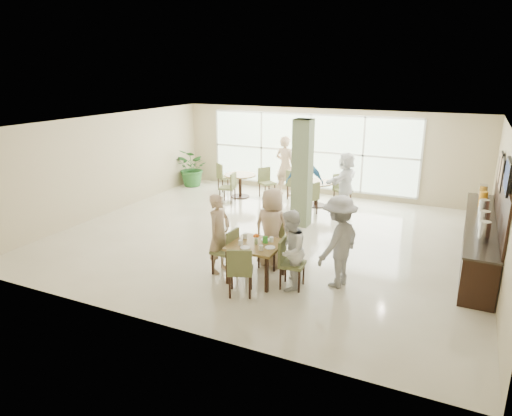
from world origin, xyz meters
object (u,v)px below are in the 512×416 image
at_px(teen_far, 272,228).
at_px(adult_b, 345,181).
at_px(adult_a, 304,183).
at_px(potted_plant, 193,168).
at_px(adult_standing, 285,166).
at_px(round_table_right, 316,188).
at_px(teen_right, 290,250).
at_px(main_table, 256,248).
at_px(buffet_counter, 481,238).
at_px(teen_left, 219,233).
at_px(round_table_left, 240,180).
at_px(teen_standing, 339,241).

height_order(teen_far, adult_b, adult_b).
relative_size(adult_a, adult_b, 1.06).
distance_m(potted_plant, teen_far, 7.33).
height_order(adult_a, adult_b, adult_a).
distance_m(teen_far, adult_standing, 5.69).
bearing_deg(round_table_right, teen_right, -77.17).
bearing_deg(main_table, buffet_counter, 35.43).
distance_m(buffet_counter, adult_standing, 6.69).
distance_m(main_table, teen_left, 0.86).
relative_size(potted_plant, teen_right, 0.87).
bearing_deg(adult_a, buffet_counter, -36.97).
bearing_deg(teen_right, adult_standing, -165.35).
bearing_deg(round_table_left, adult_standing, 33.70).
bearing_deg(potted_plant, adult_standing, 4.19).
bearing_deg(teen_far, teen_standing, 174.33).
relative_size(teen_right, teen_standing, 0.86).
bearing_deg(teen_right, teen_standing, 115.44).
xyz_separation_m(teen_left, teen_far, (0.86, 0.70, 0.03)).
xyz_separation_m(main_table, round_table_right, (-0.52, 5.39, -0.10)).
height_order(potted_plant, teen_far, teen_far).
relative_size(round_table_right, teen_left, 0.63).
bearing_deg(adult_a, teen_left, -109.85).
bearing_deg(potted_plant, teen_right, -45.03).
bearing_deg(adult_a, round_table_left, 145.50).
bearing_deg(teen_right, round_table_right, -174.91).
height_order(round_table_right, teen_standing, teen_standing).
bearing_deg(round_table_left, potted_plant, 165.14).
bearing_deg(teen_right, teen_far, -146.79).
bearing_deg(teen_left, teen_far, -44.66).
relative_size(round_table_left, adult_a, 0.57).
distance_m(teen_left, teen_standing, 2.39).
distance_m(potted_plant, teen_left, 7.29).
distance_m(buffet_counter, teen_right, 4.36).
height_order(main_table, teen_far, teen_far).
distance_m(teen_right, adult_a, 4.77).
distance_m(buffet_counter, teen_standing, 3.44).
xyz_separation_m(teen_left, adult_a, (0.25, 4.47, 0.09)).
distance_m(potted_plant, adult_b, 5.59).
xyz_separation_m(round_table_left, potted_plant, (-2.16, 0.57, 0.11)).
distance_m(teen_standing, adult_b, 5.10).
xyz_separation_m(main_table, teen_left, (-0.85, 0.05, 0.16)).
bearing_deg(teen_standing, round_table_left, -119.92).
bearing_deg(teen_far, main_table, 94.51).
height_order(main_table, round_table_right, same).
distance_m(round_table_right, adult_b, 0.92).
distance_m(round_table_left, teen_right, 6.57).
bearing_deg(main_table, potted_plant, 131.59).
xyz_separation_m(potted_plant, adult_b, (5.56, -0.46, 0.19)).
bearing_deg(round_table_left, adult_a, -17.81).
relative_size(potted_plant, adult_b, 0.78).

